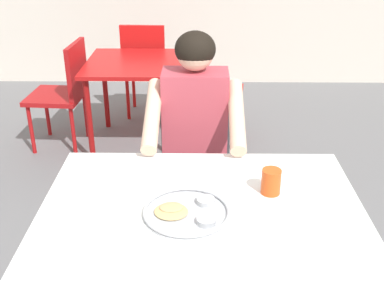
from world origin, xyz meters
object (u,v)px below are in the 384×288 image
object	(u,v)px
chair_red_right	(208,85)
table_background_red	(137,73)
drinking_cup	(271,181)
table_foreground	(202,222)
chair_red_left	(65,88)
chair_red_far	(145,64)
diner_foreground	(195,133)
thali_tray	(187,212)
chair_foreground	(195,156)

from	to	relation	value
chair_red_right	table_background_red	bearing A→B (deg)	-174.00
drinking_cup	table_foreground	bearing A→B (deg)	-158.02
chair_red_left	chair_red_far	distance (m)	0.86
diner_foreground	thali_tray	bearing A→B (deg)	-91.78
thali_tray	chair_red_far	bearing A→B (deg)	99.28
chair_foreground	diner_foreground	world-z (taller)	diner_foreground
diner_foreground	chair_red_left	bearing A→B (deg)	127.71
chair_foreground	drinking_cup	bearing A→B (deg)	-68.99
thali_tray	chair_red_left	bearing A→B (deg)	116.01
table_foreground	chair_red_far	distance (m)	2.73
thali_tray	table_background_red	xyz separation A→B (m)	(-0.45, 2.13, -0.13)
chair_foreground	chair_red_right	size ratio (longest dim) A/B	0.97
table_foreground	thali_tray	bearing A→B (deg)	-142.16
diner_foreground	chair_red_right	world-z (taller)	diner_foreground
diner_foreground	chair_red_left	size ratio (longest dim) A/B	1.43
diner_foreground	chair_red_right	bearing A→B (deg)	86.07
thali_tray	drinking_cup	size ratio (longest dim) A/B	3.14
table_foreground	chair_foreground	xyz separation A→B (m)	(-0.03, 0.91, -0.18)
table_background_red	chair_red_left	xyz separation A→B (m)	(-0.57, -0.04, -0.12)
table_foreground	chair_red_left	distance (m)	2.32
chair_red_left	chair_red_far	size ratio (longest dim) A/B	0.97
chair_foreground	chair_red_left	world-z (taller)	chair_red_left
chair_red_far	drinking_cup	bearing A→B (deg)	-73.16
chair_red_right	chair_red_far	xyz separation A→B (m)	(-0.57, 0.53, 0.02)
table_foreground	diner_foreground	world-z (taller)	diner_foreground
table_foreground	chair_red_far	bearing A→B (deg)	100.59
table_foreground	thali_tray	xyz separation A→B (m)	(-0.06, -0.04, 0.08)
chair_foreground	chair_red_left	size ratio (longest dim) A/B	0.96
table_background_red	chair_red_right	distance (m)	0.58
drinking_cup	chair_red_right	distance (m)	2.07
thali_tray	chair_red_right	bearing A→B (deg)	86.80
thali_tray	chair_red_right	distance (m)	2.21
table_foreground	table_background_red	xyz separation A→B (m)	(-0.50, 2.09, -0.05)
table_foreground	chair_foreground	bearing A→B (deg)	91.98
diner_foreground	chair_red_far	distance (m)	2.05
table_background_red	chair_red_right	xyz separation A→B (m)	(0.57, 0.06, -0.12)
table_foreground	chair_foreground	distance (m)	0.93
chair_foreground	chair_red_right	world-z (taller)	chair_red_right
table_background_red	diner_foreground	bearing A→B (deg)	-71.39
chair_foreground	chair_red_right	distance (m)	1.24
table_foreground	drinking_cup	size ratio (longest dim) A/B	11.91
chair_red_right	table_foreground	bearing A→B (deg)	-91.77
thali_tray	chair_red_far	xyz separation A→B (m)	(-0.44, 2.72, -0.23)
table_foreground	chair_red_right	world-z (taller)	chair_red_right
drinking_cup	chair_red_far	xyz separation A→B (m)	(-0.78, 2.57, -0.28)
chair_red_left	drinking_cup	bearing A→B (deg)	-55.05
diner_foreground	chair_red_left	world-z (taller)	diner_foreground
chair_red_left	chair_red_right	xyz separation A→B (m)	(1.14, 0.10, -0.00)
thali_tray	chair_red_right	xyz separation A→B (m)	(0.12, 2.19, -0.25)
chair_foreground	table_background_red	size ratio (longest dim) A/B	1.04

